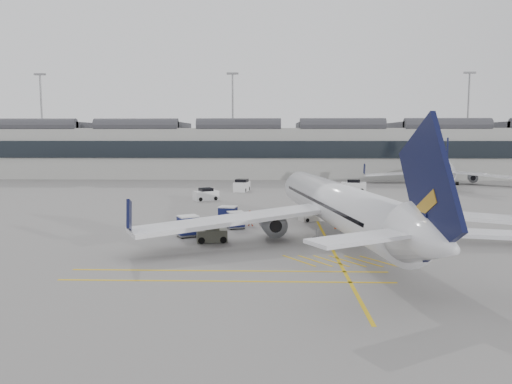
{
  "coord_description": "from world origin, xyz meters",
  "views": [
    {
      "loc": [
        4.89,
        -43.77,
        9.34
      ],
      "look_at": [
        3.47,
        3.62,
        4.0
      ],
      "focal_mm": 35.0,
      "sensor_mm": 36.0,
      "label": 1
    }
  ],
  "objects_px": {
    "ramp_agent_b": "(250,218)",
    "belt_loader": "(315,216)",
    "baggage_cart_a": "(236,220)",
    "airliner_main": "(340,206)",
    "ramp_agent_a": "(280,222)",
    "pushback_tug": "(212,235)"
  },
  "relations": [
    {
      "from": "belt_loader",
      "to": "ramp_agent_a",
      "type": "bearing_deg",
      "value": -148.72
    },
    {
      "from": "baggage_cart_a",
      "to": "ramp_agent_a",
      "type": "height_order",
      "value": "baggage_cart_a"
    },
    {
      "from": "airliner_main",
      "to": "baggage_cart_a",
      "type": "distance_m",
      "value": 11.41
    },
    {
      "from": "belt_loader",
      "to": "baggage_cart_a",
      "type": "height_order",
      "value": "belt_loader"
    },
    {
      "from": "belt_loader",
      "to": "pushback_tug",
      "type": "height_order",
      "value": "belt_loader"
    },
    {
      "from": "baggage_cart_a",
      "to": "ramp_agent_b",
      "type": "relative_size",
      "value": 1.26
    },
    {
      "from": "ramp_agent_b",
      "to": "airliner_main",
      "type": "bearing_deg",
      "value": 142.18
    },
    {
      "from": "baggage_cart_a",
      "to": "ramp_agent_b",
      "type": "distance_m",
      "value": 2.14
    },
    {
      "from": "airliner_main",
      "to": "ramp_agent_a",
      "type": "height_order",
      "value": "airliner_main"
    },
    {
      "from": "airliner_main",
      "to": "belt_loader",
      "type": "relative_size",
      "value": 9.06
    },
    {
      "from": "pushback_tug",
      "to": "ramp_agent_a",
      "type": "bearing_deg",
      "value": 33.76
    },
    {
      "from": "ramp_agent_b",
      "to": "belt_loader",
      "type": "bearing_deg",
      "value": -150.33
    },
    {
      "from": "belt_loader",
      "to": "ramp_agent_b",
      "type": "bearing_deg",
      "value": -176.31
    },
    {
      "from": "belt_loader",
      "to": "ramp_agent_a",
      "type": "xyz_separation_m",
      "value": [
        -3.92,
        -5.39,
        0.26
      ]
    },
    {
      "from": "belt_loader",
      "to": "pushback_tug",
      "type": "xyz_separation_m",
      "value": [
        -10.08,
        -11.52,
        0.14
      ]
    },
    {
      "from": "ramp_agent_a",
      "to": "belt_loader",
      "type": "bearing_deg",
      "value": 14.8
    },
    {
      "from": "baggage_cart_a",
      "to": "belt_loader",
      "type": "bearing_deg",
      "value": 11.66
    },
    {
      "from": "belt_loader",
      "to": "airliner_main",
      "type": "bearing_deg",
      "value": -105.8
    },
    {
      "from": "belt_loader",
      "to": "ramp_agent_a",
      "type": "relative_size",
      "value": 2.85
    },
    {
      "from": "airliner_main",
      "to": "ramp_agent_b",
      "type": "height_order",
      "value": "airliner_main"
    },
    {
      "from": "belt_loader",
      "to": "baggage_cart_a",
      "type": "distance_m",
      "value": 9.86
    },
    {
      "from": "baggage_cart_a",
      "to": "ramp_agent_b",
      "type": "xyz_separation_m",
      "value": [
        1.34,
        1.67,
        -0.13
      ]
    }
  ]
}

